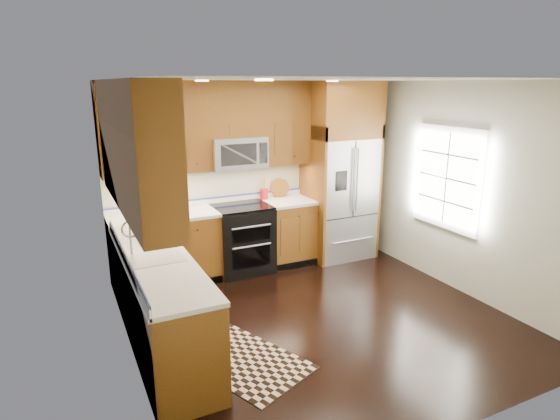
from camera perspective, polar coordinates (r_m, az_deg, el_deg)
name	(u,v)px	position (r m, az deg, el deg)	size (l,w,h in m)	color
ground	(318,318)	(5.44, 4.67, -12.96)	(4.00, 4.00, 0.00)	black
wall_back	(249,175)	(6.72, -3.78, 4.33)	(4.00, 0.02, 2.60)	beige
wall_left	(124,232)	(4.33, -18.44, -2.60)	(0.02, 4.00, 2.60)	beige
wall_right	(460,189)	(6.21, 21.08, 2.42)	(0.02, 4.00, 2.60)	beige
window	(447,178)	(6.31, 19.72, 3.67)	(0.04, 1.10, 1.30)	white
base_cabinets	(188,271)	(5.58, -11.13, -7.37)	(2.85, 3.00, 0.90)	brown
countertop	(195,229)	(5.56, -10.28, -2.25)	(2.86, 3.01, 0.04)	white
upper_cabinets	(183,133)	(5.39, -11.69, 9.15)	(2.85, 3.00, 1.15)	brown
range	(243,239)	(6.54, -4.58, -3.52)	(0.76, 0.67, 0.95)	black
microwave	(237,152)	(6.38, -5.24, 7.00)	(0.76, 0.40, 0.42)	#B2B2B7
refrigerator	(340,171)	(6.99, 7.35, 4.69)	(0.98, 0.75, 2.60)	#B2B2B7
sink_faucet	(152,252)	(4.68, -15.30, -5.01)	(0.54, 0.44, 0.37)	#B2B2B7
rug	(240,359)	(4.73, -4.86, -17.60)	(0.79, 1.31, 0.01)	black
knife_block	(172,202)	(6.34, -13.05, 0.99)	(0.13, 0.16, 0.27)	#A68C50
utensil_crock	(264,192)	(6.76, -1.95, 2.26)	(0.13, 0.13, 0.32)	#AE151A
cutting_board	(280,196)	(6.92, -0.04, 1.71)	(0.28, 0.28, 0.02)	brown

